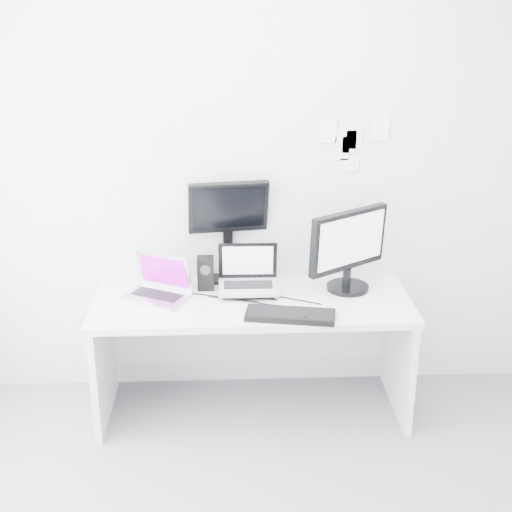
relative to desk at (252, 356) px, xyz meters
name	(u,v)px	position (x,y,z in m)	size (l,w,h in m)	color
back_wall	(250,178)	(0.00, 0.35, 0.99)	(3.60, 3.60, 0.00)	silver
desk	(252,356)	(0.00, 0.00, 0.00)	(1.80, 0.70, 0.73)	silver
macbook	(154,278)	(-0.55, 0.03, 0.50)	(0.35, 0.26, 0.26)	#AEAEB3
speaker	(206,273)	(-0.27, 0.17, 0.46)	(0.10, 0.10, 0.19)	black
dell_laptop	(248,271)	(-0.02, 0.08, 0.51)	(0.34, 0.27, 0.29)	#BABDC2
rear_monitor	(228,229)	(-0.13, 0.31, 0.68)	(0.47, 0.17, 0.64)	black
samsung_monitor	(349,250)	(0.56, 0.12, 0.61)	(0.54, 0.25, 0.50)	black
keyboard	(290,315)	(0.19, -0.25, 0.38)	(0.48, 0.17, 0.03)	black
mouse	(305,320)	(0.27, -0.31, 0.38)	(0.10, 0.07, 0.03)	black
wall_note_0	(328,131)	(0.45, 0.34, 1.26)	(0.10, 0.00, 0.14)	white
wall_note_1	(354,138)	(0.60, 0.34, 1.22)	(0.09, 0.00, 0.13)	white
wall_note_2	(380,129)	(0.75, 0.34, 1.26)	(0.10, 0.00, 0.14)	white
wall_note_3	(349,165)	(0.58, 0.34, 1.05)	(0.11, 0.00, 0.08)	white
wall_note_4	(349,142)	(0.57, 0.34, 1.19)	(0.08, 0.00, 0.13)	white
wall_note_5	(342,148)	(0.53, 0.34, 1.15)	(0.09, 0.00, 0.14)	white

